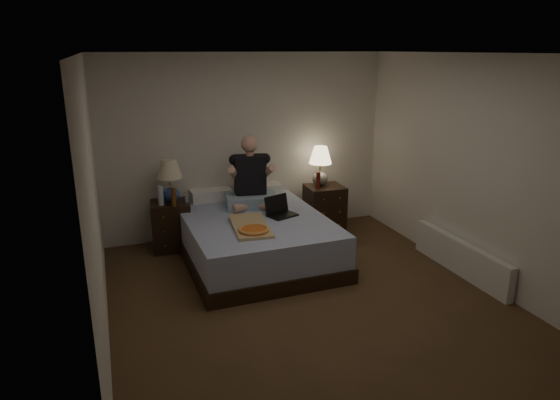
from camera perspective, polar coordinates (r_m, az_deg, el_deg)
name	(u,v)px	position (r m, az deg, el deg)	size (l,w,h in m)	color
floor	(309,301)	(5.36, 3.32, -11.41)	(4.00, 4.50, 0.00)	brown
ceiling	(314,53)	(4.72, 3.86, 16.39)	(4.00, 4.50, 0.00)	white
wall_back	(247,146)	(6.96, -3.78, 6.21)	(4.00, 2.50, 0.00)	silver
wall_front	(466,284)	(3.09, 20.46, -8.98)	(4.00, 2.50, 0.00)	silver
wall_left	(94,207)	(4.52, -20.44, -0.78)	(4.50, 2.50, 0.00)	silver
wall_right	(477,170)	(5.95, 21.58, 3.21)	(4.50, 2.50, 0.00)	silver
bed	(254,237)	(6.28, -3.02, -4.22)	(1.66, 2.22, 0.55)	#546BA9
nightstand_left	(171,226)	(6.68, -12.30, -2.89)	(0.49, 0.44, 0.64)	black
nightstand_right	(324,208)	(7.21, 5.10, -0.97)	(0.51, 0.46, 0.67)	black
lamp_left	(170,181)	(6.52, -12.45, 2.15)	(0.32, 0.32, 0.56)	#26458C
lamp_right	(320,166)	(7.09, 4.62, 3.89)	(0.32, 0.32, 0.56)	gray
water_bottle	(161,196)	(6.45, -13.47, 0.50)	(0.07, 0.07, 0.25)	silver
soda_can	(186,199)	(6.51, -10.70, 0.12)	(0.07, 0.07, 0.10)	#B2B1AC
beer_bottle_left	(174,197)	(6.38, -12.06, 0.30)	(0.06, 0.06, 0.23)	#61340D
beer_bottle_right	(318,180)	(6.97, 4.39, 2.27)	(0.06, 0.06, 0.23)	#59190C
person	(251,172)	(6.44, -3.39, 3.23)	(0.66, 0.52, 0.93)	black
laptop	(282,207)	(6.13, 0.28, -0.78)	(0.34, 0.28, 0.24)	black
pizza_box	(254,231)	(5.58, -3.02, -3.51)	(0.40, 0.76, 0.08)	tan
radiator	(460,257)	(6.24, 19.92, -6.19)	(0.10, 1.60, 0.40)	silver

